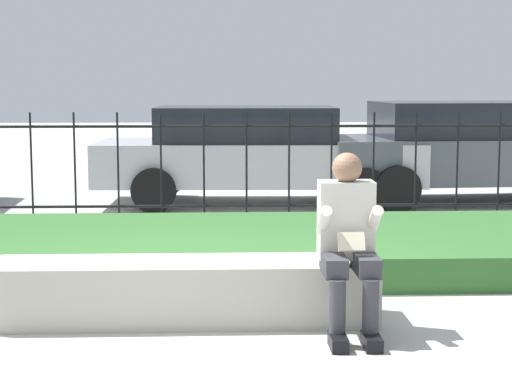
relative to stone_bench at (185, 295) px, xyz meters
name	(u,v)px	position (x,y,z in m)	size (l,w,h in m)	color
ground_plane	(194,321)	(0.06, 0.00, -0.20)	(60.00, 60.00, 0.00)	#B2AFA8
stone_bench	(185,295)	(0.00, 0.00, 0.00)	(2.77, 0.57, 0.45)	#B7B2A3
person_seated_reader	(348,236)	(1.13, -0.32, 0.48)	(0.42, 0.73, 1.24)	black
grass_berm	(200,248)	(0.06, 1.98, -0.05)	(9.49, 2.55, 0.30)	#33662D
iron_fence	(204,168)	(0.06, 3.90, 0.52)	(7.49, 0.03, 1.38)	black
car_parked_center	(255,153)	(0.74, 5.99, 0.53)	(4.56, 1.93, 1.38)	#B7B7BC
car_parked_right	(465,149)	(3.77, 6.08, 0.56)	(4.27, 2.16, 1.44)	#4C5156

